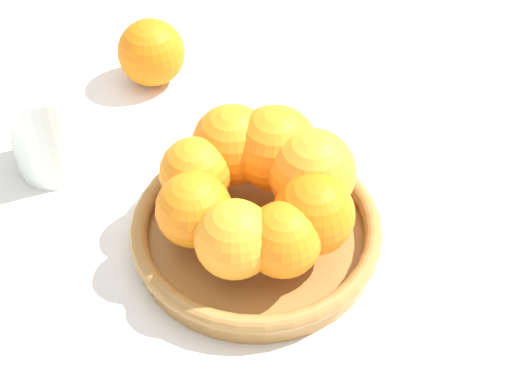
# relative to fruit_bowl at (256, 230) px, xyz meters

# --- Properties ---
(ground_plane) EXTENTS (4.00, 4.00, 0.00)m
(ground_plane) POSITION_rel_fruit_bowl_xyz_m (0.00, 0.00, -0.02)
(ground_plane) COLOR silver
(fruit_bowl) EXTENTS (0.23, 0.23, 0.03)m
(fruit_bowl) POSITION_rel_fruit_bowl_xyz_m (0.00, 0.00, 0.00)
(fruit_bowl) COLOR #A57238
(fruit_bowl) RESTS_ON ground_plane
(orange_pile) EXTENTS (0.18, 0.18, 0.08)m
(orange_pile) POSITION_rel_fruit_bowl_xyz_m (0.01, -0.00, 0.05)
(orange_pile) COLOR orange
(orange_pile) RESTS_ON fruit_bowl
(stray_orange) EXTENTS (0.08, 0.08, 0.08)m
(stray_orange) POSITION_rel_fruit_bowl_xyz_m (0.20, 0.19, 0.02)
(stray_orange) COLOR orange
(stray_orange) RESTS_ON ground_plane
(drinking_glass) EXTENTS (0.08, 0.08, 0.11)m
(drinking_glass) POSITION_rel_fruit_bowl_xyz_m (0.03, 0.23, 0.04)
(drinking_glass) COLOR silver
(drinking_glass) RESTS_ON ground_plane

